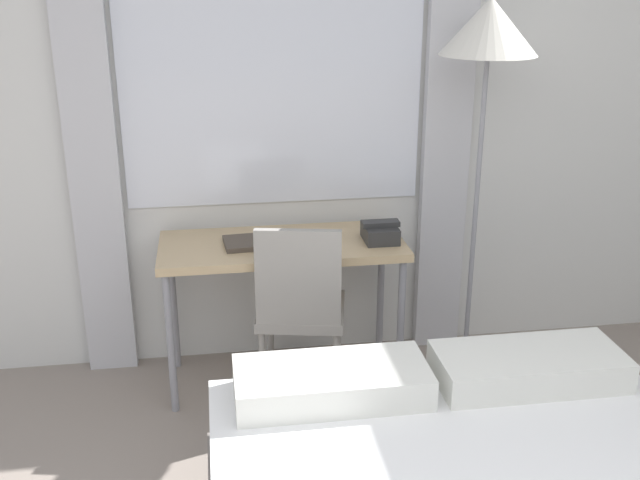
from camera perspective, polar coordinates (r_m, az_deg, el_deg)
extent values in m
cube|color=silver|center=(3.76, -0.65, 10.52)|extent=(5.62, 0.05, 2.70)
cube|color=white|center=(3.67, -3.66, 14.19)|extent=(1.46, 0.01, 1.50)
cube|color=silver|center=(3.70, -17.23, 8.68)|extent=(0.24, 0.06, 2.60)
cube|color=silver|center=(3.85, 9.73, 9.71)|extent=(0.24, 0.06, 2.60)
cube|color=tan|center=(3.58, -2.91, -0.46)|extent=(1.16, 0.50, 0.04)
cylinder|color=gray|center=(3.53, -11.31, -7.78)|extent=(0.04, 0.04, 0.70)
cylinder|color=gray|center=(3.62, 6.16, -6.67)|extent=(0.04, 0.04, 0.70)
cylinder|color=gray|center=(3.91, -11.09, -4.88)|extent=(0.04, 0.04, 0.70)
cylinder|color=gray|center=(4.00, 4.64, -3.96)|extent=(0.04, 0.04, 0.70)
cube|color=gray|center=(3.55, -1.41, -5.43)|extent=(0.47, 0.47, 0.05)
cube|color=gray|center=(3.29, -1.68, -2.89)|extent=(0.38, 0.11, 0.45)
cylinder|color=gray|center=(3.53, -4.38, -10.00)|extent=(0.03, 0.03, 0.42)
cylinder|color=gray|center=(3.51, 1.23, -10.16)|extent=(0.03, 0.03, 0.42)
cylinder|color=gray|center=(3.82, -3.76, -7.44)|extent=(0.03, 0.03, 0.42)
cylinder|color=gray|center=(3.80, 1.38, -7.57)|extent=(0.03, 0.03, 0.42)
cube|color=silver|center=(2.78, 0.89, -10.78)|extent=(0.71, 0.32, 0.12)
cube|color=silver|center=(2.99, 15.61, -9.26)|extent=(0.71, 0.32, 0.12)
cylinder|color=#4C4C51|center=(4.01, 10.89, -9.58)|extent=(0.28, 0.28, 0.03)
cylinder|color=gray|center=(3.68, 11.70, 1.34)|extent=(0.02, 0.02, 1.58)
cone|color=silver|center=(3.50, 12.80, 15.61)|extent=(0.44, 0.44, 0.25)
cube|color=#2D2D2D|center=(3.58, 4.60, 0.53)|extent=(0.16, 0.19, 0.07)
cube|color=#2D2D2D|center=(3.57, 4.62, 1.27)|extent=(0.18, 0.07, 0.02)
cube|color=#4C4238|center=(3.54, -4.97, -0.15)|extent=(0.30, 0.22, 0.02)
cube|color=white|center=(3.54, -4.97, -0.08)|extent=(0.28, 0.20, 0.01)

